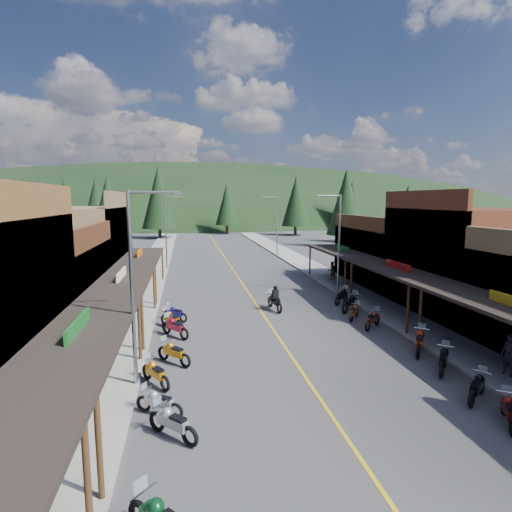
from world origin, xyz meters
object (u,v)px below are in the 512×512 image
bike_west_4 (159,401)px  shop_east_2 (468,261)px  pine_6 (407,204)px  streetlight_2 (337,239)px  pine_8 (66,211)px  bike_east_8 (354,311)px  pine_9 (351,206)px  streetlight_3 (276,223)px  bike_west_6 (174,352)px  pine_3 (227,204)px  bike_east_10 (342,295)px  pine_5 (345,198)px  pine_10 (108,204)px  bike_east_6 (420,340)px  bike_east_3 (509,409)px  streetlight_1 (167,229)px  rider_on_bike (275,300)px  bike_west_5 (155,372)px  pine_11 (346,202)px  bike_east_9 (350,302)px  shop_east_3 (394,255)px  bike_west_8 (172,318)px  bike_west_3 (173,421)px  bike_west_9 (175,313)px  streetlight_0 (136,280)px  bike_east_4 (477,386)px  bike_east_5 (444,359)px  pine_2 (159,197)px  pine_4 (296,201)px  pine_1 (96,201)px  shop_west_3 (73,252)px  bike_east_7 (373,319)px

bike_west_4 → shop_east_2: bearing=-30.8°
pine_6 → bike_west_4: pine_6 is taller
streetlight_2 → bike_west_4: 21.31m
pine_8 → bike_east_8: pine_8 is taller
pine_6 → pine_9: pine_6 is taller
streetlight_3 → bike_west_6: size_ratio=3.81×
pine_3 → bike_east_10: bearing=-87.9°
pine_5 → pine_10: bearing=-157.1°
pine_6 → bike_east_6: 79.46m
bike_east_3 → bike_east_8: bike_east_3 is taller
streetlight_1 → streetlight_3: bearing=29.9°
rider_on_bike → streetlight_1: bearing=104.4°
pine_5 → bike_west_5: size_ratio=6.77×
shop_east_2 → bike_west_5: 21.74m
pine_10 → pine_11: size_ratio=0.94×
bike_east_6 → bike_east_9: bearing=129.8°
shop_east_3 → bike_west_8: (-19.67, -9.88, -1.94)m
shop_east_3 → bike_west_3: size_ratio=5.20×
shop_east_3 → streetlight_1: 23.39m
bike_west_4 → bike_east_3: bike_east_3 is taller
pine_11 → bike_east_3: (-14.28, -49.08, -6.63)m
shop_east_3 → pine_9: 35.43m
pine_9 → pine_11: size_ratio=0.87×
bike_west_9 → bike_east_8: bearing=-56.0°
bike_west_9 → streetlight_0: bearing=-145.5°
streetlight_3 → bike_east_4: bearing=-91.6°
pine_10 → shop_east_3: bearing=-50.6°
pine_9 → bike_east_5: size_ratio=5.08×
streetlight_1 → bike_east_8: size_ratio=4.22×
bike_west_8 → rider_on_bike: size_ratio=0.85×
pine_2 → pine_4: (28.00, 2.00, -0.75)m
pine_1 → bike_east_6: 80.90m
bike_east_6 → pine_6: bearing=97.0°
bike_east_5 → bike_east_9: bike_east_9 is taller
bike_west_8 → bike_east_10: size_ratio=0.97×
bike_east_6 → bike_east_8: (-0.91, 5.86, -0.11)m
pine_3 → pine_2: bearing=-150.3°
bike_east_5 → bike_west_9: bearing=-179.1°
pine_3 → bike_west_4: bearing=-97.7°
shop_west_3 → pine_11: 43.22m
pine_2 → bike_east_7: pine_2 is taller
shop_east_3 → bike_west_3: shop_east_3 is taller
pine_6 → pine_9: size_ratio=1.02×
bike_east_3 → pine_8: bearing=150.1°
shop_east_2 → bike_west_5: bearing=-159.0°
shop_west_3 → streetlight_0: size_ratio=1.36×
pine_5 → pine_11: bearing=-112.4°
bike_east_8 → streetlight_2: bearing=116.3°
pine_9 → bike_west_4: pine_9 is taller
pine_6 → bike_east_7: 76.32m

